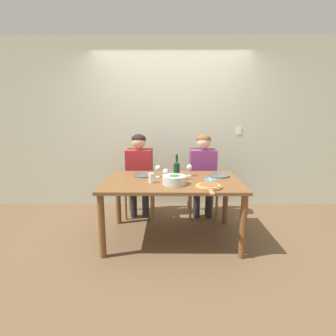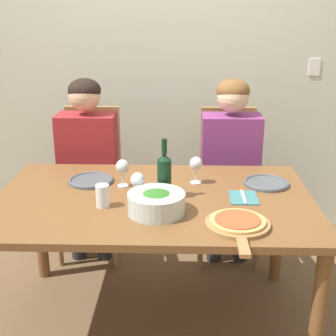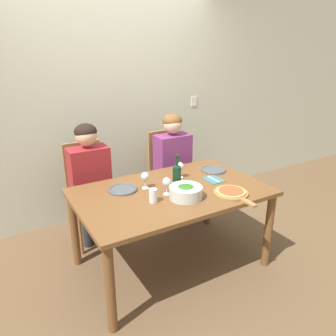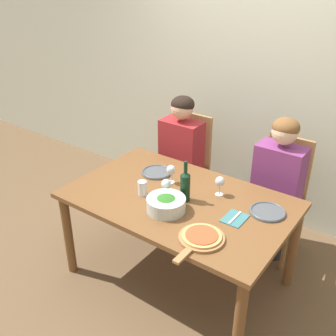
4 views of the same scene
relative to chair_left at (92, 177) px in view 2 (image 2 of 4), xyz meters
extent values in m
plane|color=brown|center=(0.48, -0.85, -0.54)|extent=(40.00, 40.00, 0.00)
cube|color=beige|center=(0.48, 0.45, 0.81)|extent=(10.00, 0.05, 2.70)
cube|color=white|center=(1.58, 0.43, 0.71)|extent=(0.08, 0.01, 0.12)
cube|color=brown|center=(0.48, -0.85, 0.19)|extent=(1.62, 1.01, 0.04)
cylinder|color=brown|center=(1.23, -1.29, -0.18)|extent=(0.07, 0.07, 0.72)
cylinder|color=brown|center=(-0.27, -0.40, -0.18)|extent=(0.07, 0.07, 0.72)
cylinder|color=brown|center=(1.23, -0.40, -0.18)|extent=(0.07, 0.07, 0.72)
cube|color=#9E7042|center=(0.00, -0.08, -0.09)|extent=(0.42, 0.42, 0.04)
cube|color=#9E7042|center=(0.00, 0.11, 0.21)|extent=(0.38, 0.03, 0.55)
cylinder|color=#9E7042|center=(-0.19, -0.27, -0.32)|extent=(0.04, 0.04, 0.43)
cylinder|color=#9E7042|center=(0.19, -0.27, -0.32)|extent=(0.04, 0.04, 0.43)
cylinder|color=#9E7042|center=(-0.19, 0.11, -0.32)|extent=(0.04, 0.04, 0.43)
cylinder|color=#9E7042|center=(0.19, 0.11, -0.32)|extent=(0.04, 0.04, 0.43)
cube|color=#9E7042|center=(0.94, -0.08, -0.09)|extent=(0.42, 0.42, 0.04)
cube|color=#9E7042|center=(0.94, 0.11, 0.21)|extent=(0.38, 0.03, 0.55)
cylinder|color=#9E7042|center=(0.75, -0.27, -0.32)|extent=(0.04, 0.04, 0.43)
cylinder|color=#9E7042|center=(1.13, -0.27, -0.32)|extent=(0.04, 0.04, 0.43)
cylinder|color=#9E7042|center=(0.75, 0.11, -0.32)|extent=(0.04, 0.04, 0.43)
cylinder|color=#9E7042|center=(1.13, 0.11, -0.32)|extent=(0.04, 0.04, 0.43)
cylinder|color=#28282D|center=(-0.09, -0.16, -0.30)|extent=(0.10, 0.10, 0.47)
cylinder|color=#28282D|center=(0.09, -0.16, -0.30)|extent=(0.10, 0.10, 0.47)
cube|color=maroon|center=(0.00, -0.10, 0.20)|extent=(0.38, 0.22, 0.54)
cylinder|color=maroon|center=(-0.20, -0.35, 0.05)|extent=(0.07, 0.31, 0.14)
cylinder|color=maroon|center=(0.20, -0.35, 0.05)|extent=(0.07, 0.31, 0.14)
sphere|color=#DBAD89|center=(0.00, -0.10, 0.59)|extent=(0.20, 0.20, 0.20)
ellipsoid|color=black|center=(0.00, -0.09, 0.63)|extent=(0.21, 0.21, 0.15)
cylinder|color=#28282D|center=(0.85, -0.16, -0.30)|extent=(0.10, 0.10, 0.47)
cylinder|color=#28282D|center=(1.03, -0.16, -0.30)|extent=(0.10, 0.10, 0.47)
cube|color=#7A3370|center=(0.94, -0.10, 0.20)|extent=(0.38, 0.22, 0.54)
cylinder|color=#7A3370|center=(0.74, -0.35, 0.05)|extent=(0.07, 0.31, 0.14)
cylinder|color=#7A3370|center=(1.14, -0.35, 0.05)|extent=(0.07, 0.31, 0.14)
sphere|color=beige|center=(0.94, -0.10, 0.59)|extent=(0.20, 0.20, 0.20)
ellipsoid|color=brown|center=(0.94, -0.09, 0.63)|extent=(0.21, 0.21, 0.15)
cylinder|color=black|center=(0.54, -0.85, 0.31)|extent=(0.07, 0.07, 0.20)
cone|color=black|center=(0.54, -0.85, 0.43)|extent=(0.07, 0.07, 0.03)
cylinder|color=black|center=(0.54, -0.85, 0.48)|extent=(0.03, 0.03, 0.08)
cylinder|color=silver|center=(0.50, -1.03, 0.26)|extent=(0.27, 0.27, 0.10)
ellipsoid|color=#2D6B23|center=(0.50, -1.03, 0.27)|extent=(0.22, 0.22, 0.11)
cylinder|color=#4C5156|center=(0.12, -0.64, 0.22)|extent=(0.25, 0.25, 0.01)
torus|color=#4C5156|center=(0.12, -0.64, 0.22)|extent=(0.24, 0.24, 0.01)
cylinder|color=#4C5156|center=(1.09, -0.65, 0.22)|extent=(0.25, 0.25, 0.01)
torus|color=#4C5156|center=(1.09, -0.65, 0.22)|extent=(0.24, 0.24, 0.01)
cylinder|color=#9E7042|center=(0.87, -1.16, 0.22)|extent=(0.29, 0.29, 0.02)
cube|color=#9E7042|center=(0.87, -1.38, 0.22)|extent=(0.04, 0.14, 0.02)
cylinder|color=tan|center=(0.87, -1.16, 0.24)|extent=(0.25, 0.25, 0.01)
cylinder|color=#AD4C28|center=(0.87, -1.16, 0.24)|extent=(0.20, 0.20, 0.01)
cylinder|color=silver|center=(0.31, -0.70, 0.22)|extent=(0.06, 0.06, 0.01)
cylinder|color=silver|center=(0.31, -0.70, 0.26)|extent=(0.01, 0.01, 0.07)
ellipsoid|color=silver|center=(0.31, -0.70, 0.32)|extent=(0.07, 0.07, 0.08)
ellipsoid|color=maroon|center=(0.31, -0.70, 0.31)|extent=(0.06, 0.06, 0.03)
cylinder|color=silver|center=(0.70, -0.64, 0.22)|extent=(0.06, 0.06, 0.01)
cylinder|color=silver|center=(0.70, -0.64, 0.26)|extent=(0.01, 0.01, 0.07)
ellipsoid|color=silver|center=(0.70, -0.64, 0.32)|extent=(0.07, 0.07, 0.08)
ellipsoid|color=maroon|center=(0.70, -0.64, 0.31)|extent=(0.06, 0.06, 0.03)
cylinder|color=silver|center=(0.41, -0.90, 0.22)|extent=(0.06, 0.06, 0.01)
cylinder|color=silver|center=(0.41, -0.90, 0.26)|extent=(0.01, 0.01, 0.07)
ellipsoid|color=silver|center=(0.41, -0.90, 0.32)|extent=(0.07, 0.07, 0.08)
ellipsoid|color=maroon|center=(0.41, -0.90, 0.31)|extent=(0.06, 0.06, 0.03)
cylinder|color=silver|center=(0.24, -0.97, 0.27)|extent=(0.07, 0.07, 0.11)
cube|color=#387075|center=(0.94, -0.85, 0.22)|extent=(0.14, 0.18, 0.01)
cube|color=silver|center=(0.94, -0.85, 0.22)|extent=(0.01, 0.17, 0.01)
camera|label=1|loc=(0.46, -3.88, 1.00)|focal=28.00mm
camera|label=2|loc=(0.62, -3.04, 1.14)|focal=50.00mm
camera|label=3|loc=(-0.84, -3.04, 1.37)|focal=35.00mm
camera|label=4|loc=(1.85, -2.87, 1.73)|focal=42.00mm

